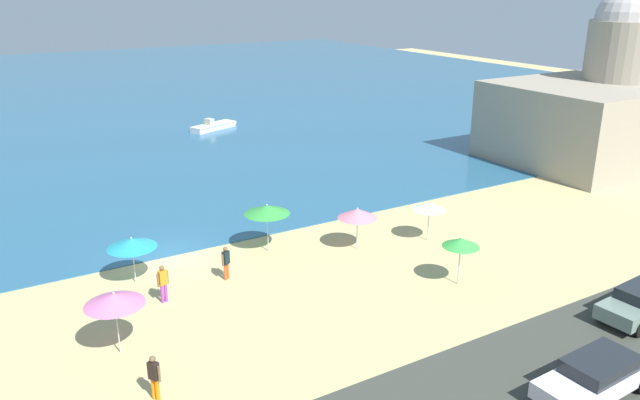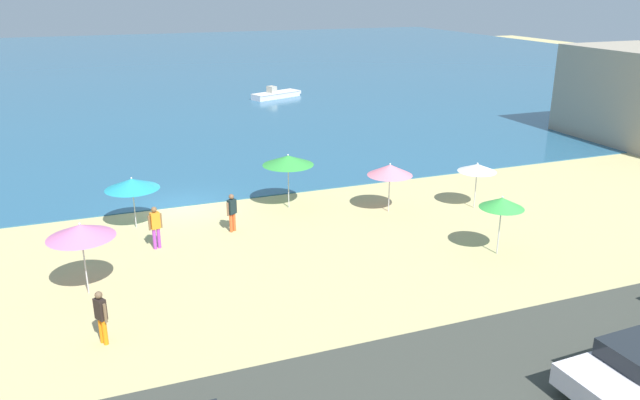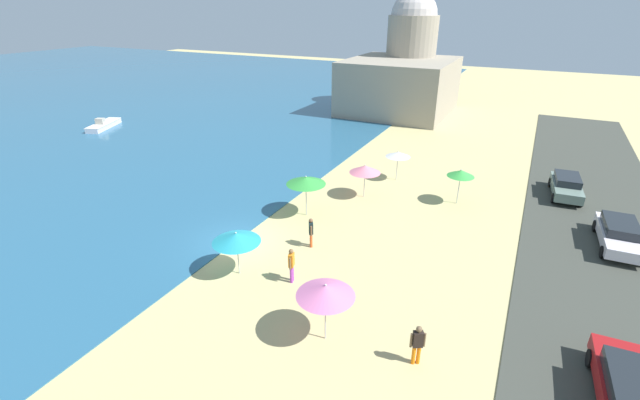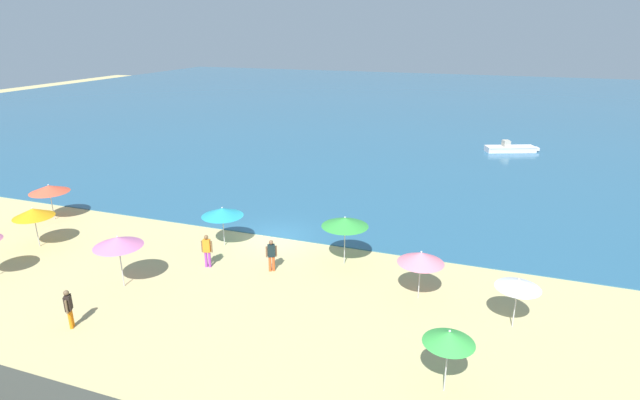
{
  "view_description": "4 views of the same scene",
  "coord_description": "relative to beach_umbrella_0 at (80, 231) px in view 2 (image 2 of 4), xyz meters",
  "views": [
    {
      "loc": [
        -8.4,
        -29.32,
        13.39
      ],
      "look_at": [
        8.51,
        -0.91,
        1.87
      ],
      "focal_mm": 35.0,
      "sensor_mm": 36.0,
      "label": 1
    },
    {
      "loc": [
        -3.89,
        -28.41,
        10.06
      ],
      "look_at": [
        5.06,
        -5.16,
        1.39
      ],
      "focal_mm": 35.0,
      "sensor_mm": 36.0,
      "label": 2
    },
    {
      "loc": [
        -16.13,
        -13.32,
        12.04
      ],
      "look_at": [
        3.14,
        -3.64,
        2.04
      ],
      "focal_mm": 24.0,
      "sensor_mm": 36.0,
      "label": 3
    },
    {
      "loc": [
        11.35,
        -24.33,
        11.66
      ],
      "look_at": [
        1.68,
        2.91,
        1.55
      ],
      "focal_mm": 28.0,
      "sensor_mm": 36.0,
      "label": 4
    }
  ],
  "objects": [
    {
      "name": "ground_plane",
      "position": [
        4.42,
        7.67,
        -2.3
      ],
      "size": [
        160.0,
        160.0,
        0.0
      ],
      "primitive_type": "plane",
      "color": "tan"
    },
    {
      "name": "beach_umbrella_1",
      "position": [
        13.32,
        3.58,
        -0.28
      ],
      "size": [
        2.08,
        2.08,
        2.33
      ],
      "color": "#B2B2B7",
      "rests_on": "ground_plane"
    },
    {
      "name": "beach_umbrella_2",
      "position": [
        17.33,
        2.57,
        -0.33
      ],
      "size": [
        1.8,
        1.8,
        2.22
      ],
      "color": "#B2B2B7",
      "rests_on": "ground_plane"
    },
    {
      "name": "beach_umbrella_7",
      "position": [
        15.11,
        -2.26,
        -0.18
      ],
      "size": [
        1.72,
        1.72,
        2.39
      ],
      "color": "#B2B2B7",
      "rests_on": "ground_plane"
    },
    {
      "name": "skiff_nearshore",
      "position": [
        17.39,
        34.36,
        -1.93
      ],
      "size": [
        5.17,
        3.08,
        1.13
      ],
      "color": "silver",
      "rests_on": "sea"
    },
    {
      "name": "beach_umbrella_8",
      "position": [
        9.15,
        5.77,
        0.02
      ],
      "size": [
        2.4,
        2.4,
        2.62
      ],
      "color": "#B2B2B7",
      "rests_on": "ground_plane"
    },
    {
      "name": "beach_umbrella_3",
      "position": [
        2.13,
        5.71,
        -0.3
      ],
      "size": [
        2.31,
        2.31,
        2.29
      ],
      "color": "#B2B2B7",
      "rests_on": "ground_plane"
    },
    {
      "name": "bather_0",
      "position": [
        5.96,
        3.76,
        -1.35
      ],
      "size": [
        0.5,
        0.37,
        1.68
      ],
      "color": "#DC5425",
      "rests_on": "ground_plane"
    },
    {
      "name": "bather_1",
      "position": [
        0.34,
        -3.51,
        -1.34
      ],
      "size": [
        0.37,
        0.51,
        1.7
      ],
      "color": "orange",
      "rests_on": "ground_plane"
    },
    {
      "name": "beach_umbrella_0",
      "position": [
        0.0,
        0.0,
        0.0
      ],
      "size": [
        2.25,
        2.25,
        2.59
      ],
      "color": "#B2B2B7",
      "rests_on": "ground_plane"
    },
    {
      "name": "sea",
      "position": [
        4.42,
        62.67,
        -2.27
      ],
      "size": [
        150.0,
        110.0,
        0.05
      ],
      "primitive_type": "cube",
      "color": "#285C7E",
      "rests_on": "ground_plane"
    },
    {
      "name": "bather_2",
      "position": [
        2.7,
        3.07,
        -1.3
      ],
      "size": [
        0.55,
        0.31,
        1.77
      ],
      "color": "purple",
      "rests_on": "ground_plane"
    }
  ]
}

